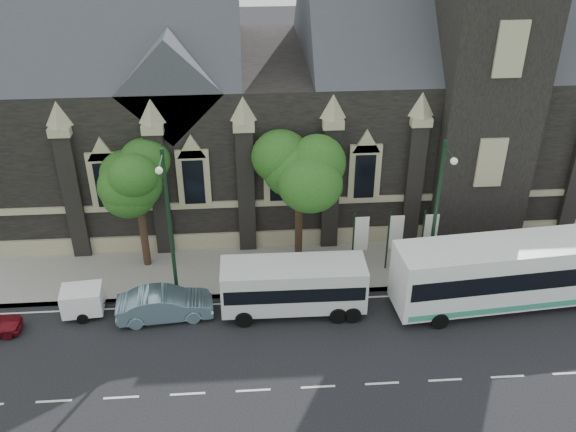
{
  "coord_description": "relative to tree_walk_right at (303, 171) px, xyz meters",
  "views": [
    {
      "loc": [
        0.05,
        -21.2,
        21.72
      ],
      "look_at": [
        2.04,
        6.0,
        5.72
      ],
      "focal_mm": 39.65,
      "sensor_mm": 36.0,
      "label": 1
    }
  ],
  "objects": [
    {
      "name": "ground",
      "position": [
        -3.21,
        -10.71,
        -5.82
      ],
      "size": [
        160.0,
        160.0,
        0.0
      ],
      "primitive_type": "plane",
      "color": "black",
      "rests_on": "ground"
    },
    {
      "name": "sidewalk",
      "position": [
        -3.21,
        -1.21,
        -5.74
      ],
      "size": [
        80.0,
        5.0,
        0.15
      ],
      "primitive_type": "cube",
      "color": "gray",
      "rests_on": "ground"
    },
    {
      "name": "museum",
      "position": [
        1.9,
        8.07,
        2.35
      ],
      "size": [
        40.0,
        17.7,
        29.9
      ],
      "color": "black",
      "rests_on": "ground"
    },
    {
      "name": "tree_walk_right",
      "position": [
        0.0,
        0.0,
        0.0
      ],
      "size": [
        4.08,
        4.08,
        7.8
      ],
      "color": "black",
      "rests_on": "ground"
    },
    {
      "name": "tree_walk_left",
      "position": [
        -9.01,
        -0.01,
        -0.08
      ],
      "size": [
        3.91,
        3.91,
        7.64
      ],
      "color": "black",
      "rests_on": "ground"
    },
    {
      "name": "street_lamp_near",
      "position": [
        6.79,
        -3.62,
        -0.71
      ],
      "size": [
        0.36,
        1.88,
        9.0
      ],
      "color": "black",
      "rests_on": "ground"
    },
    {
      "name": "street_lamp_mid",
      "position": [
        -7.21,
        -3.62,
        -0.71
      ],
      "size": [
        0.36,
        1.88,
        9.0
      ],
      "color": "black",
      "rests_on": "ground"
    },
    {
      "name": "banner_flag_left",
      "position": [
        3.08,
        -1.71,
        -3.43
      ],
      "size": [
        0.9,
        0.1,
        4.0
      ],
      "color": "black",
      "rests_on": "ground"
    },
    {
      "name": "banner_flag_center",
      "position": [
        5.08,
        -1.71,
        -3.43
      ],
      "size": [
        0.9,
        0.1,
        4.0
      ],
      "color": "black",
      "rests_on": "ground"
    },
    {
      "name": "banner_flag_right",
      "position": [
        7.08,
        -1.71,
        -3.43
      ],
      "size": [
        0.9,
        0.1,
        4.0
      ],
      "color": "black",
      "rests_on": "ground"
    },
    {
      "name": "tour_coach",
      "position": [
        11.04,
        -5.24,
        -3.72
      ],
      "size": [
        13.45,
        3.97,
        3.87
      ],
      "rotation": [
        0.0,
        0.0,
        0.09
      ],
      "color": "white",
      "rests_on": "ground"
    },
    {
      "name": "shuttle_bus",
      "position": [
        -0.88,
        -4.99,
        -4.13
      ],
      "size": [
        7.6,
        2.73,
        2.92
      ],
      "rotation": [
        0.0,
        0.0,
        -0.01
      ],
      "color": "silver",
      "rests_on": "ground"
    },
    {
      "name": "box_trailer",
      "position": [
        -12.05,
        -4.51,
        -4.9
      ],
      "size": [
        3.08,
        1.81,
        1.61
      ],
      "rotation": [
        0.0,
        0.0,
        0.09
      ],
      "color": "white",
      "rests_on": "ground"
    },
    {
      "name": "sedan",
      "position": [
        -7.69,
        -5.09,
        -4.99
      ],
      "size": [
        5.14,
        2.2,
        1.65
      ],
      "primitive_type": "imported",
      "rotation": [
        0.0,
        0.0,
        1.66
      ],
      "color": "#6F8DA1",
      "rests_on": "ground"
    }
  ]
}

